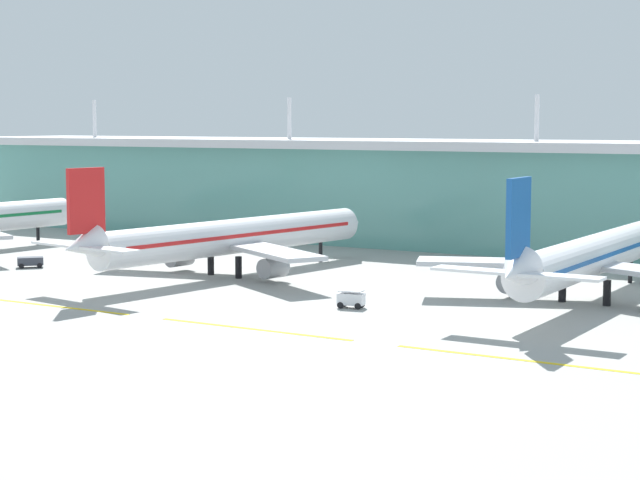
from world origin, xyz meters
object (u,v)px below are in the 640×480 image
(airliner_near_middle, at_px, (231,237))
(baggage_cart, at_px, (351,299))
(pushback_tug, at_px, (30,261))
(airliner_far_middle, at_px, (589,257))

(airliner_near_middle, relative_size, baggage_cart, 17.78)
(pushback_tug, height_order, baggage_cart, baggage_cart)
(airliner_far_middle, xyz_separation_m, baggage_cart, (-26.49, -21.36, -5.19))
(airliner_far_middle, relative_size, baggage_cart, 16.75)
(airliner_near_middle, xyz_separation_m, airliner_far_middle, (59.30, 3.49, -0.00))
(baggage_cart, bearing_deg, airliner_far_middle, 38.88)
(airliner_near_middle, relative_size, airliner_far_middle, 1.06)
(pushback_tug, distance_m, baggage_cart, 69.46)
(airliner_near_middle, xyz_separation_m, pushback_tug, (-36.17, -9.68, -5.35))
(airliner_near_middle, height_order, pushback_tug, airliner_near_middle)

